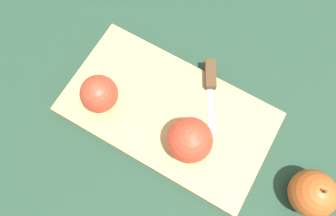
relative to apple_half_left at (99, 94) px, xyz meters
name	(u,v)px	position (x,y,z in m)	size (l,w,h in m)	color
ground_plane	(168,114)	(0.13, 0.06, -0.06)	(4.00, 4.00, 0.00)	#1E3828
cutting_board	(168,113)	(0.13, 0.06, -0.05)	(0.45, 0.27, 0.02)	tan
apple_half_left	(99,94)	(0.00, 0.00, 0.00)	(0.08, 0.08, 0.08)	red
apple_half_right	(190,140)	(0.21, 0.02, 0.01)	(0.09, 0.09, 0.09)	red
knife	(210,78)	(0.17, 0.17, -0.03)	(0.10, 0.15, 0.02)	silver
apple_whole	(313,194)	(0.45, 0.06, -0.02)	(0.09, 0.09, 0.10)	#AD4C1E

